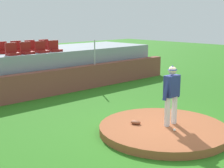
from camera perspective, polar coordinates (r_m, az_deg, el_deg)
name	(u,v)px	position (r m, az deg, el deg)	size (l,w,h in m)	color
ground_plane	(163,133)	(9.32, 9.18, -8.68)	(60.00, 60.00, 0.00)	#2B711B
pitchers_mound	(163,129)	(9.28, 9.20, -8.07)	(3.67, 3.67, 0.21)	#A25633
pitcher	(172,91)	(9.11, 10.69, -1.21)	(0.78, 0.28, 1.73)	silver
baseball	(175,130)	(8.87, 11.20, -8.11)	(0.07, 0.07, 0.07)	white
fielding_glove	(136,122)	(9.27, 4.29, -6.90)	(0.30, 0.20, 0.11)	brown
brick_barrier	(47,83)	(13.60, -11.57, 0.12)	(14.80, 0.40, 1.08)	brown
fence_post_right	(95,52)	(14.97, -3.14, 5.73)	(0.06, 0.06, 1.16)	silver
bleacher_platform	(22,70)	(15.43, -15.96, 2.53)	(14.00, 3.57, 1.74)	#8C959E
stadium_chair_0	(12,51)	(13.71, -17.56, 5.65)	(0.48, 0.44, 0.50)	maroon
stadium_chair_1	(27,50)	(14.04, -15.15, 5.92)	(0.48, 0.44, 0.50)	maroon
stadium_chair_2	(41,49)	(14.40, -12.61, 6.18)	(0.48, 0.44, 0.50)	maroon
stadium_chair_3	(55,48)	(14.78, -10.27, 6.41)	(0.48, 0.44, 0.50)	maroon
stadium_chair_4	(2,50)	(14.51, -19.13, 5.86)	(0.48, 0.44, 0.50)	maroon
stadium_chair_5	(17,49)	(14.85, -16.72, 6.13)	(0.48, 0.44, 0.50)	maroon
stadium_chair_6	(31,48)	(15.15, -14.39, 6.36)	(0.48, 0.44, 0.50)	maroon
stadium_chair_7	(45,47)	(15.51, -11.99, 6.59)	(0.48, 0.44, 0.50)	maroon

